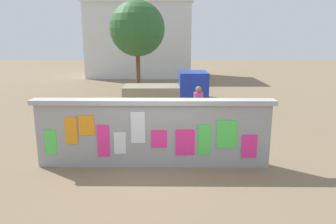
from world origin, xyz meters
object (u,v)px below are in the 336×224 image
at_px(auto_rickshaw_truck, 170,94).
at_px(person_walking, 198,104).
at_px(motorcycle, 218,131).
at_px(bicycle_near, 91,134).
at_px(bicycle_far, 153,134).
at_px(tree_roadside, 137,29).

height_order(auto_rickshaw_truck, person_walking, auto_rickshaw_truck).
bearing_deg(person_walking, auto_rickshaw_truck, 111.45).
relative_size(motorcycle, bicycle_near, 1.11).
bearing_deg(bicycle_far, tree_roadside, 98.41).
bearing_deg(auto_rickshaw_truck, bicycle_near, -119.91).
xyz_separation_m(auto_rickshaw_truck, tree_roadside, (-1.91, 5.32, 2.86)).
bearing_deg(tree_roadside, bicycle_near, -93.20).
xyz_separation_m(auto_rickshaw_truck, person_walking, (1.02, -2.59, 0.09)).
relative_size(motorcycle, bicycle_far, 1.11).
bearing_deg(person_walking, bicycle_near, -154.22).
relative_size(auto_rickshaw_truck, motorcycle, 1.91).
relative_size(auto_rickshaw_truck, bicycle_near, 2.13).
height_order(auto_rickshaw_truck, tree_roadside, tree_roadside).
height_order(motorcycle, bicycle_near, bicycle_near).
relative_size(motorcycle, person_walking, 1.17).
bearing_deg(auto_rickshaw_truck, person_walking, -68.55).
relative_size(bicycle_near, tree_roadside, 0.32).
xyz_separation_m(motorcycle, person_walking, (-0.48, 1.68, 0.52)).
height_order(auto_rickshaw_truck, motorcycle, auto_rickshaw_truck).
bearing_deg(bicycle_far, person_walking, 46.84).
xyz_separation_m(auto_rickshaw_truck, bicycle_near, (-2.45, -4.26, -0.54)).
xyz_separation_m(auto_rickshaw_truck, bicycle_far, (-0.51, -4.21, -0.54)).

